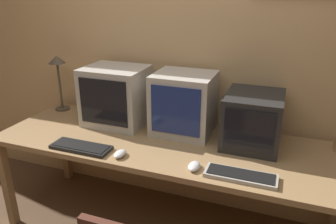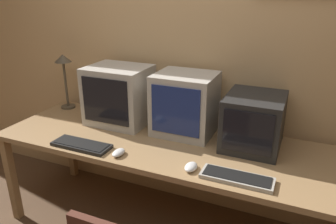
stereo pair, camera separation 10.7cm
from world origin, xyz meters
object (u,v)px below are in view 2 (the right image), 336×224
monitor_right (254,121)px  mouse_near_keyboard (119,153)px  keyboard_main (82,145)px  desk_lamp (64,68)px  mouse_far_corner (191,167)px  monitor_left (119,95)px  monitor_center (185,104)px  keyboard_side (237,178)px

monitor_right → mouse_near_keyboard: size_ratio=3.87×
keyboard_main → desk_lamp: (-0.56, 0.56, 0.33)m
mouse_near_keyboard → desk_lamp: 1.07m
monitor_right → desk_lamp: 1.59m
monitor_right → mouse_far_corner: 0.54m
monitor_left → monitor_center: bearing=2.1°
monitor_center → keyboard_main: bearing=-137.8°
monitor_center → desk_lamp: (-1.10, 0.07, 0.13)m
monitor_left → desk_lamp: desk_lamp is taller
mouse_near_keyboard → keyboard_side: bearing=1.5°
mouse_near_keyboard → desk_lamp: desk_lamp is taller
monitor_left → monitor_right: bearing=-0.3°
monitor_right → keyboard_main: monitor_right is taller
keyboard_side → monitor_center: bearing=135.7°
mouse_near_keyboard → mouse_far_corner: 0.47m
keyboard_main → keyboard_side: (1.02, 0.02, 0.00)m
monitor_center → keyboard_side: (0.48, -0.47, -0.20)m
mouse_near_keyboard → mouse_far_corner: bearing=2.1°
keyboard_main → desk_lamp: size_ratio=0.86×
monitor_right → keyboard_main: bearing=-155.6°
keyboard_side → monitor_right: bearing=90.4°
mouse_near_keyboard → monitor_right: bearing=32.4°
monitor_right → mouse_far_corner: (-0.26, -0.45, -0.15)m
monitor_left → keyboard_side: size_ratio=1.14×
monitor_center → keyboard_side: monitor_center is taller
mouse_far_corner → desk_lamp: (-1.31, 0.54, 0.33)m
desk_lamp → monitor_center: bearing=-3.7°
monitor_left → monitor_center: 0.52m
monitor_left → desk_lamp: (-0.57, 0.09, 0.13)m
mouse_far_corner → desk_lamp: size_ratio=0.24×
monitor_left → keyboard_main: monitor_left is taller
monitor_center → desk_lamp: bearing=176.3°
monitor_right → desk_lamp: size_ratio=0.92×
monitor_center → mouse_far_corner: 0.55m
monitor_right → mouse_far_corner: monitor_right is taller
monitor_center → mouse_far_corner: (0.22, -0.47, -0.20)m
monitor_left → mouse_near_keyboard: monitor_left is taller
monitor_left → desk_lamp: 0.60m
monitor_center → mouse_near_keyboard: monitor_center is taller
mouse_near_keyboard → monitor_left: bearing=120.1°
keyboard_main → monitor_center: bearing=42.2°
keyboard_main → keyboard_side: 1.02m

